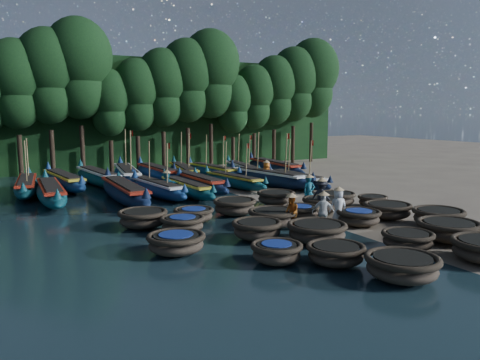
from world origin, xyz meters
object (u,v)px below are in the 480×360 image
fisherman_2 (291,211)px  coracle_6 (336,253)px  coracle_13 (359,217)px  fisherman_1 (309,191)px  long_boat_15 (213,171)px  long_boat_5 (198,182)px  fisherman_4 (323,211)px  long_boat_2 (125,192)px  coracle_5 (277,252)px  long_boat_16 (242,169)px  long_boat_11 (98,177)px  long_boat_12 (127,174)px  coracle_10 (176,242)px  long_boat_3 (156,188)px  coracle_23 (276,197)px  long_boat_7 (269,178)px  coracle_18 (321,204)px  long_boat_8 (297,179)px  coracle_20 (143,218)px  coracle_15 (183,224)px  coracle_12 (317,231)px  long_boat_10 (64,181)px  coracle_7 (408,240)px  coracle_2 (402,266)px  coracle_8 (448,230)px  coracle_16 (273,217)px  long_boat_6 (234,181)px  fisherman_0 (338,205)px  coracle_22 (235,206)px  long_boat_1 (51,192)px  coracle_24 (337,198)px  long_boat_4 (186,188)px  coracle_14 (388,210)px  long_boat_17 (275,167)px  long_boat_14 (183,171)px  coracle_9 (438,217)px  fisherman_3 (322,196)px  coracle_19 (373,200)px  fisherman_6 (266,172)px  coracle_17 (300,212)px

fisherman_2 → coracle_6: bearing=-1.2°
coracle_13 → fisherman_1: 4.19m
long_boat_15 → fisherman_1: long_boat_15 is taller
long_boat_5 → fisherman_4: size_ratio=4.63×
long_boat_2 → fisherman_2: 11.03m
coracle_5 → coracle_6: 2.01m
coracle_13 → long_boat_16: size_ratio=0.32×
long_boat_11 → long_boat_12: long_boat_12 is taller
coracle_10 → long_boat_3: long_boat_3 is taller
coracle_23 → long_boat_7: bearing=61.6°
coracle_5 → coracle_18: (6.47, 5.76, 0.03)m
long_boat_8 → coracle_20: bearing=-153.0°
fisherman_2 → coracle_15: bearing=-95.5°
coracle_6 → long_boat_2: 14.99m
coracle_12 → long_boat_10: (-6.94, 18.60, 0.12)m
coracle_7 → coracle_2: bearing=-140.7°
coracle_13 → coracle_18: bearing=85.7°
coracle_8 → coracle_16: size_ratio=1.26×
coracle_5 → long_boat_11: (-1.72, 20.68, 0.17)m
coracle_16 → long_boat_6: long_boat_6 is taller
coracle_23 → fisherman_0: fisherman_0 is taller
coracle_22 → fisherman_2: fisherman_2 is taller
coracle_8 → long_boat_1: (-13.00, 16.39, 0.10)m
coracle_24 → long_boat_4: 9.21m
coracle_8 → long_boat_5: 16.47m
coracle_14 → long_boat_2: bearing=134.6°
coracle_20 → long_boat_17: bearing=39.8°
coracle_24 → long_boat_8: long_boat_8 is taller
coracle_22 → fisherman_4: fisherman_4 is taller
coracle_23 → long_boat_15: (1.52, 11.57, 0.10)m
coracle_13 → long_boat_14: (-1.41, 18.05, 0.15)m
coracle_22 → coracle_24: (6.05, -0.63, -0.03)m
coracle_9 → coracle_12: 6.46m
long_boat_7 → long_boat_16: long_boat_7 is taller
coracle_13 → coracle_24: coracle_24 is taller
coracle_20 → fisherman_3: bearing=-10.0°
coracle_19 → long_boat_17: 14.16m
long_boat_1 → coracle_16: bearing=-51.9°
long_boat_2 → long_boat_14: bearing=48.8°
coracle_15 → coracle_18: 7.85m
fisherman_6 → coracle_19: bearing=162.8°
coracle_8 → coracle_16: bearing=132.8°
coracle_18 → coracle_19: size_ratio=1.21×
coracle_7 → long_boat_15: long_boat_15 is taller
coracle_10 → coracle_16: 5.51m
long_boat_3 → long_boat_11: 6.67m
coracle_23 → long_boat_4: long_boat_4 is taller
coracle_10 → long_boat_10: long_boat_10 is taller
coracle_7 → coracle_17: 6.07m
coracle_15 → long_boat_3: long_boat_3 is taller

